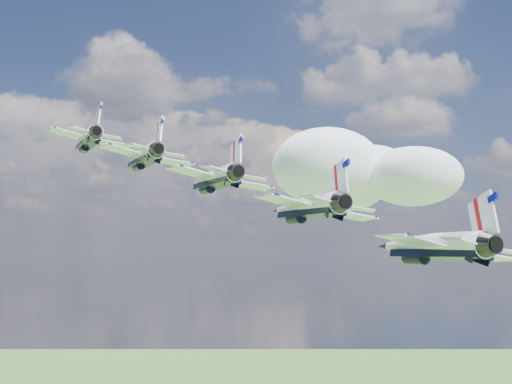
# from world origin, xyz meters

# --- Properties ---
(cloud_far) EXTENTS (65.00, 51.07, 25.54)m
(cloud_far) POSITION_xyz_m (51.95, 200.93, 166.94)
(cloud_far) COLOR white
(jet_0) EXTENTS (16.75, 19.00, 6.50)m
(jet_0) POSITION_xyz_m (-7.40, 13.15, 149.65)
(jet_0) COLOR white
(jet_1) EXTENTS (16.75, 19.00, 6.50)m
(jet_1) POSITION_xyz_m (2.08, 3.74, 145.96)
(jet_1) COLOR white
(jet_2) EXTENTS (16.75, 19.00, 6.50)m
(jet_2) POSITION_xyz_m (11.56, -5.67, 142.28)
(jet_2) COLOR silver
(jet_3) EXTENTS (16.75, 19.00, 6.50)m
(jet_3) POSITION_xyz_m (21.04, -15.08, 138.60)
(jet_3) COLOR white
(jet_4) EXTENTS (16.75, 19.00, 6.50)m
(jet_4) POSITION_xyz_m (30.52, -24.49, 134.92)
(jet_4) COLOR white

